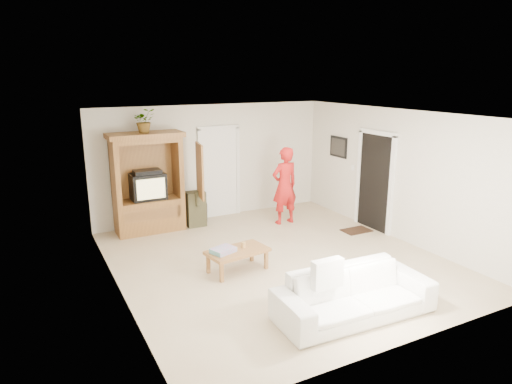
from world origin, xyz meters
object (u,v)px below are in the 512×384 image
at_px(sofa, 354,294).
at_px(man, 285,186).
at_px(armoire, 149,189).
at_px(coffee_table, 237,252).

bearing_deg(sofa, man, 74.98).
height_order(armoire, man, armoire).
bearing_deg(armoire, sofa, -72.25).
relative_size(armoire, man, 1.22).
relative_size(armoire, coffee_table, 1.92).
distance_m(armoire, sofa, 5.09).
xyz_separation_m(armoire, man, (2.78, -0.87, -0.05)).
relative_size(sofa, coffee_table, 2.04).
bearing_deg(man, armoire, -20.47).
bearing_deg(armoire, coffee_table, -74.62).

